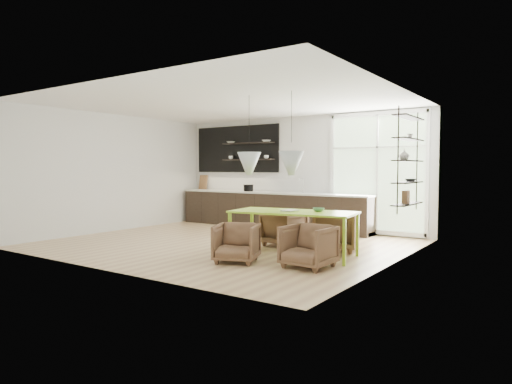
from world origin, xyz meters
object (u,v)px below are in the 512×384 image
wire_stool (225,240)px  dining_table (293,214)px  armchair_back_left (284,229)px  armchair_front_right (308,246)px  armchair_back_right (336,231)px  armchair_front_left (237,243)px

wire_stool → dining_table: bearing=32.3°
dining_table → armchair_back_left: dining_table is taller
armchair_front_right → wire_stool: (-1.71, 0.07, -0.07)m
armchair_front_right → wire_stool: armchair_front_right is taller
armchair_back_right → wire_stool: armchair_back_right is taller
wire_stool → armchair_front_right: bearing=-2.2°
dining_table → armchair_front_left: size_ratio=3.27×
armchair_back_left → armchair_back_right: 1.09m
dining_table → wire_stool: 1.30m
armchair_back_left → armchair_front_left: size_ratio=1.05×
dining_table → armchair_back_left: bearing=120.9°
armchair_front_right → wire_stool: size_ratio=1.76×
armchair_front_right → wire_stool: bearing=-179.9°
armchair_front_left → armchair_back_right: bearing=43.1°
armchair_back_left → armchair_front_left: (0.19, -1.85, -0.02)m
dining_table → armchair_back_left: (-0.68, 0.83, -0.41)m
armchair_front_right → armchair_front_left: bearing=-163.2°
dining_table → armchair_front_right: 1.07m
armchair_back_left → armchair_front_right: bearing=139.0°
dining_table → armchair_back_right: bearing=58.3°
dining_table → armchair_front_left: bearing=-124.6°
armchair_back_right → armchair_front_right: 1.69m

